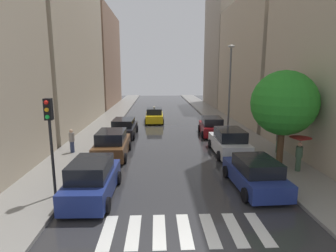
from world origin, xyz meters
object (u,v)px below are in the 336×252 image
(parked_car_right_third, at_px, (212,127))
(pedestrian_by_kerb, at_px, (72,140))
(pedestrian_foreground, at_px, (279,131))
(taxi_midroad, at_px, (154,116))
(parked_car_right_nearest, at_px, (255,174))
(parked_car_left_second, at_px, (112,144))
(parked_car_left_third, at_px, (124,128))
(parked_car_right_second, at_px, (229,142))
(street_tree_right, at_px, (284,103))
(lamp_post_right, at_px, (230,84))
(pedestrian_near_tree, at_px, (300,146))
(traffic_light_left_corner, at_px, (50,126))
(parked_car_left_nearest, at_px, (92,180))

(parked_car_right_third, xyz_separation_m, pedestrian_by_kerb, (-10.64, -5.47, 0.22))
(pedestrian_foreground, bearing_deg, taxi_midroad, -118.66)
(parked_car_right_nearest, xyz_separation_m, taxi_midroad, (-4.94, 18.20, 0.04))
(parked_car_left_second, height_order, parked_car_left_third, parked_car_left_second)
(parked_car_right_second, xyz_separation_m, pedestrian_foreground, (3.31, -0.27, 0.84))
(taxi_midroad, distance_m, pedestrian_foreground, 15.36)
(parked_car_right_second, distance_m, street_tree_right, 4.72)
(parked_car_right_nearest, distance_m, lamp_post_right, 12.72)
(parked_car_left_second, bearing_deg, taxi_midroad, -11.77)
(pedestrian_near_tree, bearing_deg, parked_car_right_second, 171.75)
(pedestrian_near_tree, relative_size, traffic_light_left_corner, 0.44)
(street_tree_right, bearing_deg, pedestrian_by_kerb, 165.89)
(parked_car_left_nearest, xyz_separation_m, parked_car_left_second, (-0.08, 6.11, -0.00))
(parked_car_right_second, bearing_deg, traffic_light_left_corner, 124.50)
(pedestrian_near_tree, bearing_deg, parked_car_left_third, -177.22)
(pedestrian_foreground, bearing_deg, lamp_post_right, -137.47)
(traffic_light_left_corner, bearing_deg, pedestrian_near_tree, 12.06)
(parked_car_right_nearest, distance_m, street_tree_right, 4.83)
(parked_car_left_second, bearing_deg, pedestrian_by_kerb, 78.62)
(parked_car_left_nearest, distance_m, parked_car_right_nearest, 7.59)
(pedestrian_near_tree, bearing_deg, pedestrian_by_kerb, -152.08)
(pedestrian_near_tree, bearing_deg, parked_car_right_third, 151.69)
(parked_car_right_third, distance_m, taxi_midroad, 8.45)
(pedestrian_foreground, height_order, street_tree_right, street_tree_right)
(street_tree_right, relative_size, traffic_light_left_corner, 1.28)
(parked_car_left_nearest, relative_size, parked_car_right_second, 0.96)
(pedestrian_by_kerb, xyz_separation_m, street_tree_right, (12.89, -3.24, 2.83))
(parked_car_left_nearest, height_order, parked_car_left_third, parked_car_left_nearest)
(parked_car_left_third, bearing_deg, pedestrian_near_tree, -130.96)
(parked_car_left_third, distance_m, parked_car_right_nearest, 13.79)
(street_tree_right, height_order, lamp_post_right, lamp_post_right)
(parked_car_right_third, bearing_deg, lamp_post_right, -69.79)
(parked_car_left_nearest, bearing_deg, traffic_light_left_corner, 94.57)
(pedestrian_near_tree, bearing_deg, parked_car_left_nearest, -121.65)
(street_tree_right, height_order, traffic_light_left_corner, street_tree_right)
(pedestrian_foreground, bearing_deg, traffic_light_left_corner, -36.39)
(parked_car_left_nearest, xyz_separation_m, parked_car_left_third, (0.00, 12.19, -0.10))
(pedestrian_foreground, distance_m, pedestrian_near_tree, 3.58)
(parked_car_right_third, bearing_deg, street_tree_right, -162.68)
(pedestrian_foreground, relative_size, lamp_post_right, 0.26)
(parked_car_left_nearest, distance_m, parked_car_left_third, 12.19)
(parked_car_right_nearest, bearing_deg, parked_car_left_nearest, 92.42)
(taxi_midroad, distance_m, lamp_post_right, 9.91)
(parked_car_right_nearest, bearing_deg, taxi_midroad, 12.63)
(parked_car_left_nearest, relative_size, taxi_midroad, 1.01)
(parked_car_left_third, bearing_deg, traffic_light_left_corner, 173.71)
(parked_car_left_third, height_order, pedestrian_foreground, pedestrian_foreground)
(parked_car_right_second, xyz_separation_m, taxi_midroad, (-5.17, 12.51, -0.06))
(taxi_midroad, xyz_separation_m, lamp_post_right, (6.75, -6.20, 3.78))
(parked_car_right_nearest, relative_size, street_tree_right, 0.79)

